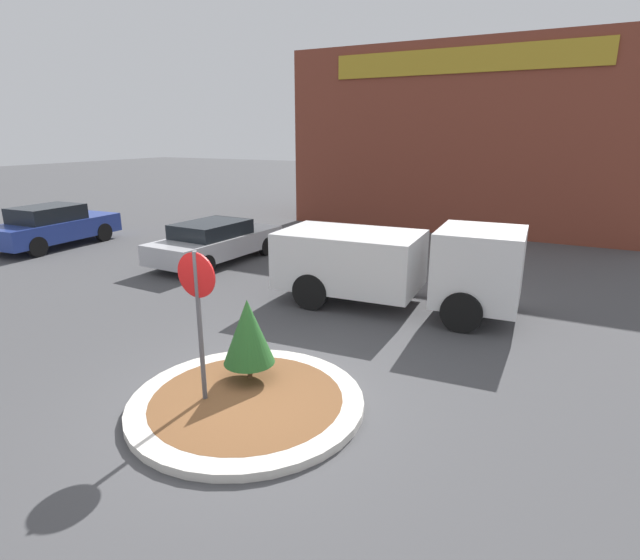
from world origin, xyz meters
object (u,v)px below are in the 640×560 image
stop_sign (198,303)px  parked_sedan_blue (53,226)px  parked_sedan_silver (216,241)px  utility_truck (396,263)px

stop_sign → parked_sedan_blue: size_ratio=0.52×
parked_sedan_blue → parked_sedan_silver: 6.63m
stop_sign → parked_sedan_silver: bearing=127.6°
utility_truck → parked_sedan_silver: size_ratio=1.18×
utility_truck → parked_sedan_silver: utility_truck is taller
utility_truck → parked_sedan_blue: utility_truck is taller
stop_sign → parked_sedan_blue: 13.51m
utility_truck → parked_sedan_blue: (-13.04, 0.57, -0.32)m
utility_truck → parked_sedan_blue: 13.05m
utility_truck → parked_sedan_silver: bearing=163.3°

